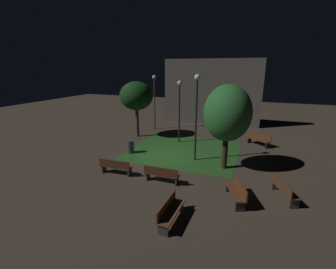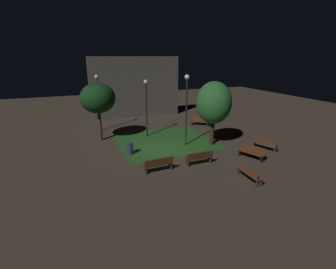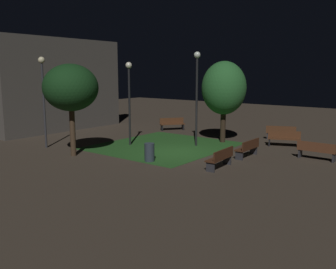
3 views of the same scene
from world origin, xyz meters
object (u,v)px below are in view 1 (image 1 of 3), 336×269
object	(u,v)px
bench_near_trees	(116,166)
trash_bin	(130,147)
tree_tall_center	(227,114)
bench_corner	(259,139)
lamp_post_plaza_west	(154,94)
tree_near_wall	(136,96)
bench_front_right	(170,211)
bench_path_side	(284,189)
bench_by_lamp	(162,174)
lamp_post_plaza_east	(179,101)
bench_back_row	(237,191)
lamp_post_near_wall	(196,105)

from	to	relation	value
bench_near_trees	trash_bin	world-z (taller)	bench_near_trees
bench_near_trees	tree_tall_center	world-z (taller)	tree_tall_center
bench_corner	lamp_post_plaza_west	bearing A→B (deg)	169.27
tree_near_wall	bench_front_right	bearing A→B (deg)	-56.45
bench_path_side	bench_front_right	world-z (taller)	same
bench_by_lamp	tree_tall_center	world-z (taller)	tree_tall_center
bench_near_trees	bench_path_side	world-z (taller)	same
bench_path_side	tree_near_wall	bearing A→B (deg)	148.42
tree_near_wall	lamp_post_plaza_east	xyz separation A→B (m)	(3.82, -0.31, -0.21)
bench_by_lamp	trash_bin	distance (m)	4.95
bench_by_lamp	bench_corner	xyz separation A→B (m)	(4.59, 8.25, 0.00)
bench_back_row	bench_corner	bearing A→B (deg)	84.45
lamp_post_plaza_west	tree_near_wall	bearing A→B (deg)	-96.82
bench_near_trees	lamp_post_near_wall	size ratio (longest dim) A/B	0.34
lamp_post_plaza_west	lamp_post_near_wall	distance (m)	8.50
tree_near_wall	bench_by_lamp	bearing A→B (deg)	-54.32
bench_back_row	lamp_post_near_wall	world-z (taller)	lamp_post_near_wall
tree_tall_center	lamp_post_near_wall	distance (m)	2.05
lamp_post_plaza_east	lamp_post_near_wall	bearing A→B (deg)	-56.54
lamp_post_plaza_west	lamp_post_plaza_east	bearing A→B (deg)	-42.49
tree_near_wall	trash_bin	xyz separation A→B (m)	(1.47, -3.83, -2.98)
bench_near_trees	lamp_post_plaza_west	xyz separation A→B (m)	(-2.08, 10.02, 2.88)
bench_front_right	lamp_post_near_wall	bearing A→B (deg)	96.21
bench_back_row	tree_tall_center	size ratio (longest dim) A/B	0.38
bench_back_row	bench_front_right	size ratio (longest dim) A/B	1.02
bench_front_right	tree_near_wall	world-z (taller)	tree_near_wall
bench_by_lamp	trash_bin	size ratio (longest dim) A/B	2.05
bench_path_side	bench_front_right	distance (m)	5.36
bench_near_trees	bench_by_lamp	distance (m)	2.71
bench_back_row	tree_tall_center	world-z (taller)	tree_tall_center
bench_near_trees	bench_front_right	size ratio (longest dim) A/B	1.01
lamp_post_near_wall	tree_tall_center	bearing A→B (deg)	-18.75
bench_by_lamp	trash_bin	world-z (taller)	bench_by_lamp
lamp_post_near_wall	trash_bin	distance (m)	5.44
bench_back_row	bench_corner	world-z (taller)	same
lamp_post_plaza_west	bench_back_row	bearing A→B (deg)	-50.73
lamp_post_plaza_west	lamp_post_plaza_east	xyz separation A→B (m)	(3.47, -3.18, -0.15)
bench_by_lamp	lamp_post_plaza_west	xyz separation A→B (m)	(-4.80, 10.02, 2.88)
bench_back_row	tree_near_wall	world-z (taller)	tree_near_wall
lamp_post_plaza_east	bench_path_side	bearing A→B (deg)	-42.15
bench_back_row	lamp_post_plaza_west	world-z (taller)	lamp_post_plaza_west
bench_by_lamp	bench_path_side	size ratio (longest dim) A/B	0.98
lamp_post_near_wall	bench_by_lamp	bearing A→B (deg)	-102.40
bench_corner	tree_tall_center	bearing A→B (deg)	-109.51
tree_near_wall	bench_near_trees	bearing A→B (deg)	-71.26
tree_near_wall	trash_bin	world-z (taller)	tree_near_wall
bench_by_lamp	tree_tall_center	size ratio (longest dim) A/B	0.37
bench_by_lamp	lamp_post_near_wall	xyz separation A→B (m)	(0.80, 3.63, 3.05)
bench_near_trees	lamp_post_plaza_east	bearing A→B (deg)	78.52
bench_path_side	bench_front_right	xyz separation A→B (m)	(-4.16, -3.38, 0.00)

